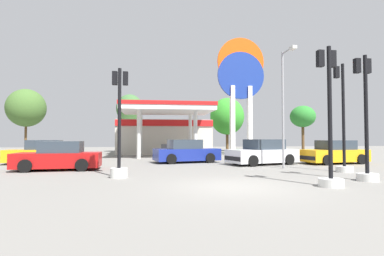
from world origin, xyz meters
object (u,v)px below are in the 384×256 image
(traffic_signal_0, at_px, (119,141))
(car_2, at_px, (186,152))
(car_1, at_px, (42,153))
(traffic_signal_2, at_px, (343,141))
(traffic_signal_3, at_px, (330,139))
(tree_1, at_px, (130,109))
(tree_2, at_px, (227,116))
(corner_streetlamp, at_px, (285,97))
(tree_0, at_px, (26,108))
(car_3, at_px, (334,153))
(tree_3, at_px, (303,117))
(station_pole_sign, at_px, (241,81))
(traffic_signal_1, at_px, (366,136))
(car_0, at_px, (262,153))
(car_4, at_px, (59,157))

(traffic_signal_0, bearing_deg, car_2, 62.85)
(car_1, height_order, traffic_signal_2, traffic_signal_2)
(car_1, xyz_separation_m, traffic_signal_3, (12.92, -10.74, 0.93))
(tree_1, bearing_deg, car_2, -71.75)
(car_1, bearing_deg, traffic_signal_2, -23.20)
(tree_2, distance_m, corner_streetlamp, 20.70)
(car_1, xyz_separation_m, tree_0, (-7.20, 15.29, 4.35))
(car_3, xyz_separation_m, tree_0, (-25.69, 17.88, 4.36))
(corner_streetlamp, bearing_deg, tree_3, 59.43)
(car_1, distance_m, tree_2, 22.68)
(station_pole_sign, distance_m, traffic_signal_2, 15.64)
(car_2, bearing_deg, car_3, -13.02)
(station_pole_sign, height_order, traffic_signal_0, station_pole_sign)
(traffic_signal_0, distance_m, traffic_signal_2, 10.49)
(station_pole_sign, height_order, traffic_signal_1, station_pole_sign)
(car_1, distance_m, car_2, 9.26)
(car_0, distance_m, car_3, 4.76)
(tree_3, bearing_deg, station_pole_sign, -142.26)
(tree_2, relative_size, tree_3, 1.12)
(traffic_signal_1, relative_size, tree_1, 0.72)
(car_4, height_order, traffic_signal_2, traffic_signal_2)
(traffic_signal_1, distance_m, tree_1, 26.51)
(car_2, relative_size, traffic_signal_0, 1.01)
(tree_0, xyz_separation_m, tree_2, (23.39, 0.17, -0.71))
(traffic_signal_2, relative_size, tree_0, 0.73)
(traffic_signal_2, relative_size, tree_1, 0.79)
(car_0, distance_m, car_1, 13.97)
(tree_0, bearing_deg, station_pole_sign, -18.61)
(tree_1, bearing_deg, traffic_signal_2, -61.06)
(car_0, bearing_deg, tree_2, 82.25)
(station_pole_sign, height_order, car_2, station_pole_sign)
(traffic_signal_0, distance_m, traffic_signal_1, 9.73)
(station_pole_sign, height_order, car_1, station_pole_sign)
(car_0, distance_m, car_2, 4.96)
(car_4, xyz_separation_m, tree_1, (2.09, 18.52, 4.34))
(car_3, bearing_deg, car_0, 179.46)
(car_2, bearing_deg, car_0, -25.00)
(car_4, bearing_deg, car_2, 28.17)
(car_4, distance_m, traffic_signal_0, 4.79)
(tree_2, bearing_deg, car_4, -125.31)
(tree_2, bearing_deg, tree_3, 3.90)
(car_3, xyz_separation_m, corner_streetlamp, (-4.49, -2.53, 3.18))
(car_4, height_order, tree_3, tree_3)
(station_pole_sign, distance_m, corner_streetlamp, 13.28)
(traffic_signal_0, bearing_deg, traffic_signal_1, -12.97)
(car_1, relative_size, car_3, 1.01)
(traffic_signal_0, relative_size, traffic_signal_3, 0.95)
(traffic_signal_3, bearing_deg, car_2, 109.68)
(car_1, xyz_separation_m, tree_3, (26.58, 16.17, 3.75))
(car_3, bearing_deg, car_2, 166.98)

